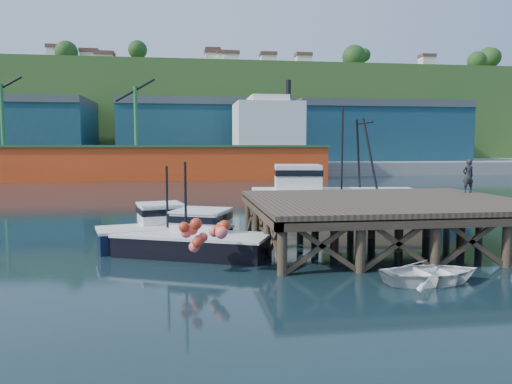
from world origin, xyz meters
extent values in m
plane|color=black|center=(0.00, 0.00, 0.00)|extent=(300.00, 300.00, 0.00)
cube|color=brown|center=(5.50, 0.00, 2.00)|extent=(12.00, 10.00, 0.25)
cube|color=#473828|center=(5.50, -4.85, 1.75)|extent=(12.00, 0.30, 0.35)
cylinder|color=#473828|center=(-0.20, -4.70, 0.80)|extent=(0.36, 0.36, 2.60)
cylinder|color=#473828|center=(-0.20, 4.70, 0.80)|extent=(0.36, 0.36, 2.60)
cylinder|color=#473828|center=(11.20, 4.70, 0.80)|extent=(0.36, 0.36, 2.60)
cube|color=gray|center=(0.00, 70.00, 1.00)|extent=(160.00, 40.00, 2.00)
cube|color=navy|center=(0.00, 65.00, 6.50)|extent=(28.00, 16.00, 9.00)
cube|color=navy|center=(30.00, 65.00, 6.50)|extent=(30.00, 16.00, 9.00)
cube|color=#F24516|center=(-12.00, 48.00, 2.20)|extent=(55.00, 9.50, 4.40)
cube|color=#26592D|center=(-12.00, 48.00, 4.50)|extent=(55.50, 10.00, 0.30)
cube|color=silver|center=(8.00, 48.00, 7.50)|extent=(9.00, 9.00, 6.00)
cube|color=silver|center=(8.00, 48.00, 10.80)|extent=(5.00, 7.00, 1.20)
cylinder|color=black|center=(11.00, 48.00, 12.50)|extent=(0.70, 0.70, 2.50)
cube|color=#2D511E|center=(0.00, 100.00, 11.00)|extent=(220.00, 50.00, 22.00)
cube|color=black|center=(-4.45, 0.89, 0.44)|extent=(6.06, 3.36, 0.89)
cube|color=silver|center=(-4.45, 0.89, 0.91)|extent=(6.18, 3.43, 0.12)
cube|color=silver|center=(-4.69, 1.89, 1.33)|extent=(2.25, 2.25, 0.89)
cube|color=black|center=(-4.69, 1.89, 1.53)|extent=(2.38, 2.38, 0.30)
cylinder|color=black|center=(-4.31, 0.33, 2.27)|extent=(0.10, 0.10, 2.77)
cube|color=black|center=(-3.28, -1.13, 0.43)|extent=(6.58, 4.49, 0.86)
cube|color=silver|center=(-3.28, -1.13, 0.87)|extent=(6.71, 4.58, 0.11)
cube|color=silver|center=(-2.85, -0.10, 1.28)|extent=(2.69, 2.69, 0.86)
cube|color=black|center=(-2.85, -0.10, 1.47)|extent=(2.84, 2.84, 0.29)
cylinder|color=black|center=(-3.52, -1.70, 2.38)|extent=(0.10, 0.10, 3.04)
sphere|color=#FF5F5D|center=(-3.46, -3.78, 1.05)|extent=(0.40, 0.40, 0.40)
sphere|color=#FF5F5D|center=(-2.60, -3.59, 1.24)|extent=(0.40, 0.40, 0.40)
sphere|color=red|center=(-2.98, -4.07, 1.43)|extent=(0.40, 0.40, 0.40)
cube|color=beige|center=(5.78, 8.69, 0.84)|extent=(10.63, 4.96, 1.67)
cube|color=silver|center=(5.78, 8.69, 1.72)|extent=(10.84, 5.17, 0.14)
cube|color=silver|center=(3.45, 8.69, 2.51)|extent=(3.13, 2.98, 1.67)
cube|color=black|center=(3.45, 8.69, 2.88)|extent=(3.24, 3.08, 0.37)
cylinder|color=black|center=(6.24, 8.69, 4.19)|extent=(0.12, 0.12, 5.58)
imported|color=white|center=(4.49, -6.40, 0.35)|extent=(3.53, 2.63, 0.70)
imported|color=#212029|center=(10.90, 2.26, 2.99)|extent=(0.66, 0.46, 1.72)
camera|label=1|loc=(-3.53, -21.54, 4.52)|focal=35.00mm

